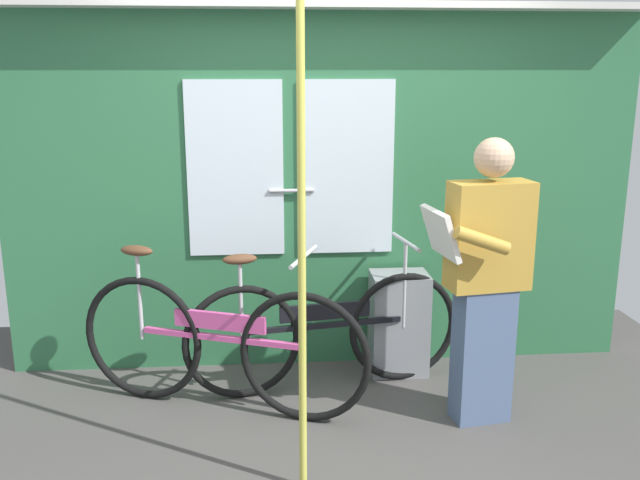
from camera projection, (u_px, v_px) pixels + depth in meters
ground_plane at (346, 478)px, 3.40m from camera, size 5.05×4.39×0.04m
train_door_wall at (321, 185)px, 4.44m from camera, size 4.05×0.28×2.32m
bicycle_near_door at (219, 344)px, 3.96m from camera, size 1.67×0.72×0.97m
bicycle_leaning_behind at (324, 331)px, 4.23m from camera, size 1.71×0.47×0.92m
passenger_reading_newspaper at (485, 277)px, 3.74m from camera, size 0.59×0.50×1.59m
trash_bin_by_wall at (399, 323)px, 4.49m from camera, size 0.36×0.28×0.66m
handrail_pole at (302, 256)px, 3.02m from camera, size 0.04×0.04×2.28m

